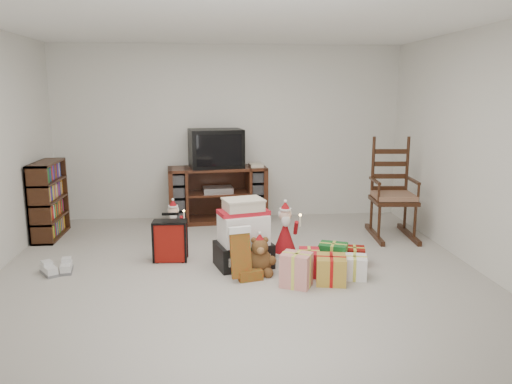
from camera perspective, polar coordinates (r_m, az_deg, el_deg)
room at (r=4.83m, az=-2.01°, el=4.34°), size 5.01×5.01×2.51m
tv_stand at (r=7.16m, az=-4.41°, el=-0.26°), size 1.42×0.62×0.79m
bookshelf at (r=6.88m, az=-22.60°, el=-0.97°), size 0.27×0.80×0.98m
rocking_chair at (r=6.66m, az=15.22°, el=-1.05°), size 0.60×0.91×1.32m
gift_pile at (r=5.33m, az=-1.45°, el=-5.23°), size 0.66×0.55×0.72m
red_suitcase at (r=5.59m, az=-9.77°, el=-5.51°), size 0.36×0.20×0.53m
stocking at (r=4.94m, az=-1.76°, el=-7.07°), size 0.28×0.17×0.56m
teddy_bear at (r=5.15m, az=0.42°, el=-7.54°), size 0.26×0.23×0.39m
santa_figurine at (r=5.71m, az=3.34°, el=-4.87°), size 0.31×0.29×0.63m
mrs_claus_figurine at (r=6.20m, az=-9.37°, el=-3.96°), size 0.27×0.26×0.56m
sneaker_pair at (r=5.59m, az=-21.71°, el=-8.16°), size 0.37×0.28×0.09m
gift_cluster at (r=5.18m, az=8.52°, el=-8.01°), size 0.76×1.06×0.26m
crt_television at (r=7.05m, az=-4.60°, el=5.00°), size 0.80×0.63×0.54m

